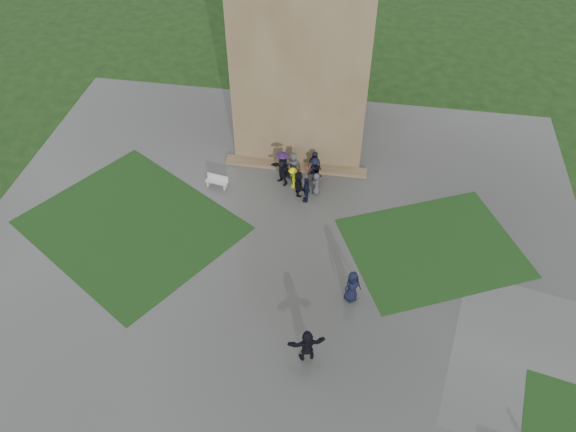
# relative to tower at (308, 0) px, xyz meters

# --- Properties ---
(ground) EXTENTS (120.00, 120.00, 0.00)m
(ground) POSITION_rel_tower_xyz_m (0.00, -15.00, -9.00)
(ground) COLOR black
(plaza) EXTENTS (34.00, 34.00, 0.02)m
(plaza) POSITION_rel_tower_xyz_m (0.00, -13.00, -8.99)
(plaza) COLOR #3A3A37
(plaza) RESTS_ON ground
(lawn_inset_left) EXTENTS (14.10, 13.46, 0.01)m
(lawn_inset_left) POSITION_rel_tower_xyz_m (-8.50, -11.00, -8.97)
(lawn_inset_left) COLOR black
(lawn_inset_left) RESTS_ON plaza
(lawn_inset_right) EXTENTS (11.12, 10.15, 0.01)m
(lawn_inset_right) POSITION_rel_tower_xyz_m (8.50, -10.00, -8.97)
(lawn_inset_right) COLOR black
(lawn_inset_right) RESTS_ON plaza
(tower) EXTENTS (8.00, 8.00, 18.00)m
(tower) POSITION_rel_tower_xyz_m (0.00, 0.00, 0.00)
(tower) COLOR brown
(tower) RESTS_ON ground
(tower_plinth) EXTENTS (9.00, 0.80, 0.22)m
(tower_plinth) POSITION_rel_tower_xyz_m (0.00, -4.40, -8.87)
(tower_plinth) COLOR brown
(tower_plinth) RESTS_ON plaza
(bench) EXTENTS (1.42, 0.66, 0.79)m
(bench) POSITION_rel_tower_xyz_m (-4.46, -6.91, -8.57)
(bench) COLOR beige
(bench) RESTS_ON plaza
(visitor_cluster) EXTENTS (3.32, 3.44, 2.56)m
(visitor_cluster) POSITION_rel_tower_xyz_m (0.41, -6.10, -7.99)
(visitor_cluster) COLOR black
(visitor_cluster) RESTS_ON plaza
(pedestrian_mid) EXTENTS (1.14, 1.09, 1.93)m
(pedestrian_mid) POSITION_rel_tower_xyz_m (4.30, -14.20, -8.01)
(pedestrian_mid) COLOR black
(pedestrian_mid) RESTS_ON plaza
(pedestrian_near) EXTENTS (1.86, 1.17, 1.89)m
(pedestrian_near) POSITION_rel_tower_xyz_m (2.57, -17.88, -8.03)
(pedestrian_near) COLOR black
(pedestrian_near) RESTS_ON plaza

